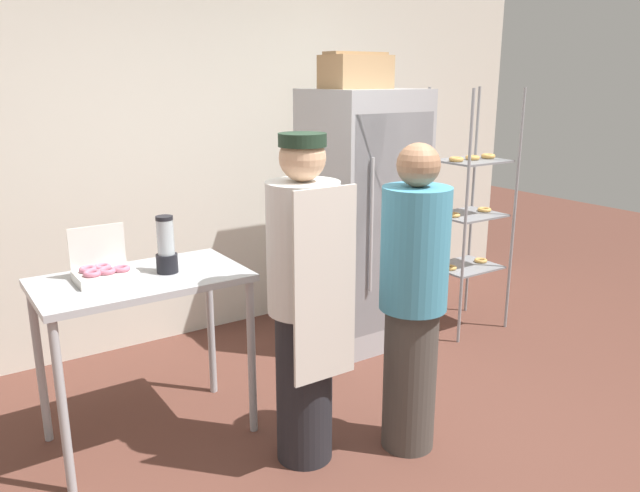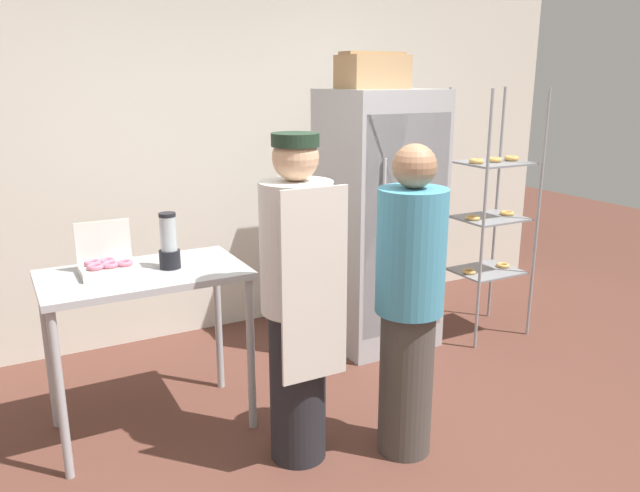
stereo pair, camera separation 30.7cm
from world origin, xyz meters
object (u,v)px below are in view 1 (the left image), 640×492
Objects in this scene: baking_rack at (469,212)px; person_customer at (413,300)px; refrigerator at (362,219)px; person_baker at (304,299)px; blender_pitcher at (166,248)px; donut_box at (104,271)px; cardboard_storage_box at (356,71)px.

baking_rack reaches higher than person_customer.
refrigerator reaches higher than person_baker.
blender_pitcher is 1.30m from person_customer.
donut_box is 0.17× the size of person_baker.
donut_box is 1.57m from person_customer.
person_customer is (-0.59, -1.29, -1.12)m from cardboard_storage_box.
baking_rack is 6.40× the size of donut_box.
cardboard_storage_box reaches higher than blender_pitcher.
person_baker is 0.56m from person_customer.
baking_rack is 2.14m from person_baker.
person_baker reaches higher than blender_pitcher.
cardboard_storage_box reaches higher than person_baker.
refrigerator is at bearing 11.43° from donut_box.
donut_box is 1.03m from person_baker.
baking_rack is at bearing -17.75° from cardboard_storage_box.
person_customer reaches higher than donut_box.
baking_rack reaches higher than blender_pitcher.
cardboard_storage_box is at bearing 174.15° from refrigerator.
blender_pitcher is at bearing -164.87° from refrigerator.
person_customer is (0.97, -0.85, -0.23)m from blender_pitcher.
person_baker reaches higher than donut_box.
person_baker is at bearing -135.62° from cardboard_storage_box.
cardboard_storage_box reaches higher than donut_box.
person_baker is at bearing -54.71° from blender_pitcher.
refrigerator reaches higher than donut_box.
baking_rack is at bearing 21.93° from person_baker.
cardboard_storage_box reaches higher than refrigerator.
cardboard_storage_box is (1.87, 0.40, 0.98)m from donut_box.
blender_pitcher reaches higher than donut_box.
baking_rack is 4.17× the size of cardboard_storage_box.
person_customer is (1.28, -0.89, -0.14)m from donut_box.
cardboard_storage_box is at bearing 16.06° from blender_pitcher.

